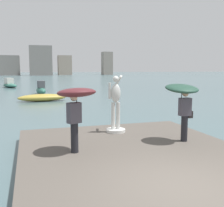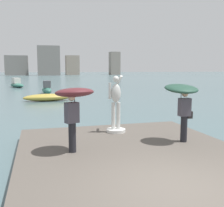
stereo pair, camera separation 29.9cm
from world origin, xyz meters
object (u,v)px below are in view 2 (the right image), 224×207
(statue_white_figure, at_px, (116,109))
(boat_far, at_px, (48,97))
(onlooker_right, at_px, (182,96))
(onlooker_left, at_px, (74,99))
(boat_near, at_px, (17,84))
(boat_mid, at_px, (47,89))

(statue_white_figure, relative_size, boat_far, 0.51)
(statue_white_figure, height_order, onlooker_right, statue_white_figure)
(onlooker_left, height_order, boat_far, onlooker_left)
(onlooker_right, xyz_separation_m, boat_near, (-7.57, 36.73, -1.47))
(onlooker_right, height_order, boat_far, onlooker_right)
(onlooker_left, relative_size, boat_near, 0.42)
(onlooker_right, xyz_separation_m, boat_far, (-3.72, 16.77, -1.63))
(boat_near, relative_size, boat_mid, 1.35)
(onlooker_left, distance_m, boat_far, 16.97)
(onlooker_left, xyz_separation_m, onlooker_right, (3.61, 0.12, -0.01))
(statue_white_figure, distance_m, boat_mid, 21.77)
(onlooker_left, distance_m, boat_mid, 23.81)
(onlooker_left, bearing_deg, statue_white_figure, 47.82)
(boat_near, xyz_separation_m, boat_mid, (4.05, -13.08, 0.07))
(onlooker_left, xyz_separation_m, boat_near, (-3.96, 36.85, -1.48))
(boat_far, bearing_deg, onlooker_right, -77.50)
(boat_far, bearing_deg, boat_mid, 88.39)
(statue_white_figure, bearing_deg, boat_mid, 94.76)
(boat_far, bearing_deg, onlooker_left, -89.63)
(statue_white_figure, distance_m, boat_near, 35.26)
(onlooker_left, bearing_deg, boat_near, 96.13)
(boat_mid, relative_size, boat_far, 0.79)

